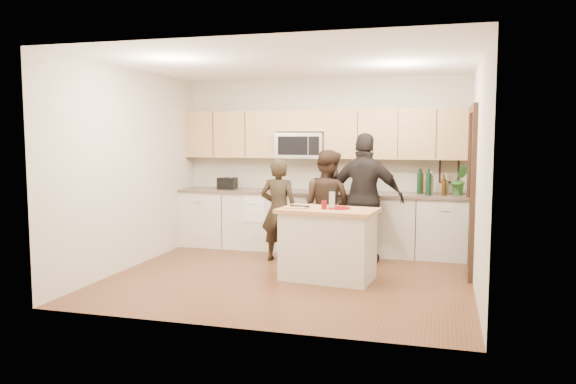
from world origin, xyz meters
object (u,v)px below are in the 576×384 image
(toaster, at_px, (227,183))
(woman_right, at_px, (365,199))
(woman_left, at_px, (279,210))
(woman_center, at_px, (327,205))
(island, at_px, (328,244))

(toaster, relative_size, woman_right, 0.16)
(toaster, distance_m, woman_left, 1.40)
(toaster, xyz_separation_m, woman_center, (1.76, -0.54, -0.23))
(island, xyz_separation_m, woman_center, (-0.24, 1.12, 0.35))
(woman_left, height_order, woman_right, woman_right)
(woman_center, xyz_separation_m, woman_right, (0.57, -0.09, 0.12))
(island, xyz_separation_m, toaster, (-2.00, 1.66, 0.58))
(woman_left, distance_m, woman_right, 1.24)
(toaster, xyz_separation_m, woman_right, (2.33, -0.63, -0.11))
(woman_left, distance_m, woman_center, 0.71)
(woman_right, bearing_deg, toaster, -10.95)
(toaster, height_order, woman_left, woman_left)
(woman_left, xyz_separation_m, woman_center, (0.65, 0.26, 0.06))
(woman_center, height_order, woman_right, woman_right)
(island, xyz_separation_m, woman_right, (0.32, 1.03, 0.47))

